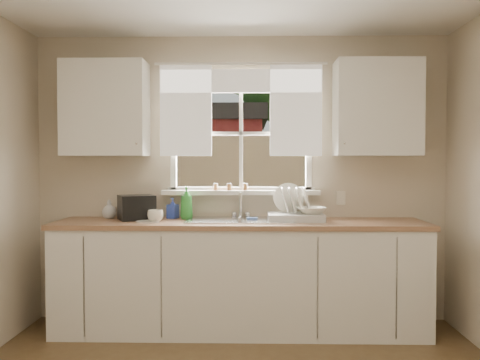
{
  "coord_description": "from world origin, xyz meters",
  "views": [
    {
      "loc": [
        0.09,
        -2.48,
        1.39
      ],
      "look_at": [
        0.0,
        1.65,
        1.25
      ],
      "focal_mm": 38.0,
      "sensor_mm": 36.0,
      "label": 1
    }
  ],
  "objects_px": {
    "dish_rack": "(295,212)",
    "soap_bottle_a": "(186,203)",
    "black_appliance": "(137,207)",
    "cup": "(155,216)"
  },
  "relations": [
    {
      "from": "dish_rack",
      "to": "soap_bottle_a",
      "type": "relative_size",
      "value": 1.64
    },
    {
      "from": "soap_bottle_a",
      "to": "black_appliance",
      "type": "bearing_deg",
      "value": 167.14
    },
    {
      "from": "cup",
      "to": "black_appliance",
      "type": "distance_m",
      "value": 0.26
    },
    {
      "from": "dish_rack",
      "to": "cup",
      "type": "bearing_deg",
      "value": -173.15
    },
    {
      "from": "cup",
      "to": "dish_rack",
      "type": "bearing_deg",
      "value": -2.8
    },
    {
      "from": "cup",
      "to": "black_appliance",
      "type": "xyz_separation_m",
      "value": [
        -0.19,
        0.17,
        0.05
      ]
    },
    {
      "from": "dish_rack",
      "to": "cup",
      "type": "xyz_separation_m",
      "value": [
        -1.14,
        -0.14,
        -0.02
      ]
    },
    {
      "from": "dish_rack",
      "to": "black_appliance",
      "type": "distance_m",
      "value": 1.33
    },
    {
      "from": "soap_bottle_a",
      "to": "cup",
      "type": "height_order",
      "value": "soap_bottle_a"
    },
    {
      "from": "cup",
      "to": "black_appliance",
      "type": "height_order",
      "value": "black_appliance"
    }
  ]
}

